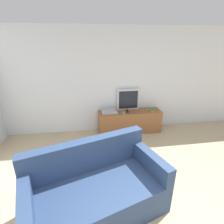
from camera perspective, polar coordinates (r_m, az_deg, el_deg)
The scene contains 8 objects.
wall_back at distance 4.52m, azimuth 3.80°, elevation 9.99°, with size 9.00×0.06×2.60m.
tv_stand at distance 4.62m, azimuth 5.70°, elevation -3.10°, with size 1.62×0.43×0.57m.
television at distance 4.57m, azimuth 5.24°, elevation 4.12°, with size 0.57×0.09×0.54m.
couch at distance 2.63m, azimuth -5.24°, elevation -24.50°, with size 1.99×1.41×0.95m.
book_stack at distance 4.62m, azimuth 12.81°, elevation 0.78°, with size 0.17×0.22×0.07m.
remote_on_stand at distance 4.50m, azimuth 5.04°, elevation 0.38°, with size 0.06×0.19×0.02m.
remote_secondary at distance 4.36m, azimuth 3.78°, elevation -0.28°, with size 0.04×0.15×0.02m.
set_top_box at distance 4.39m, azimuth -0.90°, elevation 0.17°, with size 0.38×0.30×0.06m.
Camera 1 is at (-0.97, -1.29, 2.20)m, focal length 28.00 mm.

